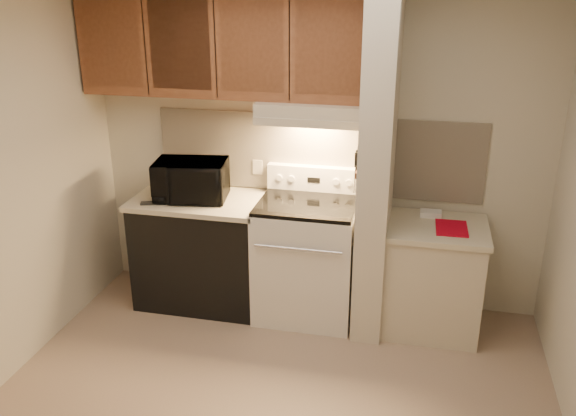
% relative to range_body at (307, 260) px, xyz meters
% --- Properties ---
extents(floor, '(3.60, 3.60, 0.00)m').
position_rel_range_body_xyz_m(floor, '(0.00, -1.16, -0.46)').
color(floor, tan).
rests_on(floor, ground).
extents(wall_back, '(3.60, 2.50, 0.02)m').
position_rel_range_body_xyz_m(wall_back, '(0.00, 0.34, 0.79)').
color(wall_back, beige).
rests_on(wall_back, floor).
extents(backsplash, '(2.60, 0.02, 0.63)m').
position_rel_range_body_xyz_m(backsplash, '(0.00, 0.33, 0.78)').
color(backsplash, beige).
rests_on(backsplash, wall_back).
extents(range_body, '(0.76, 0.65, 0.92)m').
position_rel_range_body_xyz_m(range_body, '(0.00, 0.00, 0.00)').
color(range_body, silver).
rests_on(range_body, floor).
extents(oven_window, '(0.50, 0.01, 0.30)m').
position_rel_range_body_xyz_m(oven_window, '(0.00, -0.32, 0.04)').
color(oven_window, black).
rests_on(oven_window, range_body).
extents(oven_handle, '(0.65, 0.02, 0.02)m').
position_rel_range_body_xyz_m(oven_handle, '(0.00, -0.35, 0.26)').
color(oven_handle, silver).
rests_on(oven_handle, range_body).
extents(cooktop, '(0.74, 0.64, 0.03)m').
position_rel_range_body_xyz_m(cooktop, '(0.00, 0.00, 0.48)').
color(cooktop, black).
rests_on(cooktop, range_body).
extents(range_backguard, '(0.76, 0.08, 0.20)m').
position_rel_range_body_xyz_m(range_backguard, '(0.00, 0.28, 0.59)').
color(range_backguard, silver).
rests_on(range_backguard, range_body).
extents(range_display, '(0.10, 0.01, 0.04)m').
position_rel_range_body_xyz_m(range_display, '(0.00, 0.24, 0.59)').
color(range_display, black).
rests_on(range_display, range_backguard).
extents(range_knob_left_outer, '(0.05, 0.02, 0.05)m').
position_rel_range_body_xyz_m(range_knob_left_outer, '(-0.28, 0.24, 0.59)').
color(range_knob_left_outer, silver).
rests_on(range_knob_left_outer, range_backguard).
extents(range_knob_left_inner, '(0.05, 0.02, 0.05)m').
position_rel_range_body_xyz_m(range_knob_left_inner, '(-0.18, 0.24, 0.59)').
color(range_knob_left_inner, silver).
rests_on(range_knob_left_inner, range_backguard).
extents(range_knob_right_inner, '(0.05, 0.02, 0.05)m').
position_rel_range_body_xyz_m(range_knob_right_inner, '(0.18, 0.24, 0.59)').
color(range_knob_right_inner, silver).
rests_on(range_knob_right_inner, range_backguard).
extents(range_knob_right_outer, '(0.05, 0.02, 0.05)m').
position_rel_range_body_xyz_m(range_knob_right_outer, '(0.28, 0.24, 0.59)').
color(range_knob_right_outer, silver).
rests_on(range_knob_right_outer, range_backguard).
extents(dishwasher_front, '(1.00, 0.63, 0.87)m').
position_rel_range_body_xyz_m(dishwasher_front, '(-0.88, 0.01, -0.03)').
color(dishwasher_front, black).
rests_on(dishwasher_front, floor).
extents(left_countertop, '(1.04, 0.67, 0.04)m').
position_rel_range_body_xyz_m(left_countertop, '(-0.88, 0.01, 0.43)').
color(left_countertop, beige).
rests_on(left_countertop, dishwasher_front).
extents(spoon_rest, '(0.20, 0.12, 0.01)m').
position_rel_range_body_xyz_m(spoon_rest, '(-1.18, -0.19, 0.46)').
color(spoon_rest, black).
rests_on(spoon_rest, left_countertop).
extents(teal_jar, '(0.12, 0.12, 0.10)m').
position_rel_range_body_xyz_m(teal_jar, '(-0.83, 0.23, 0.50)').
color(teal_jar, '#2D6064').
rests_on(teal_jar, left_countertop).
extents(outlet, '(0.08, 0.01, 0.12)m').
position_rel_range_body_xyz_m(outlet, '(-0.48, 0.32, 0.64)').
color(outlet, beige).
rests_on(outlet, backsplash).
extents(microwave, '(0.60, 0.46, 0.31)m').
position_rel_range_body_xyz_m(microwave, '(-0.93, -0.01, 0.60)').
color(microwave, black).
rests_on(microwave, left_countertop).
extents(partition_pillar, '(0.22, 0.70, 2.50)m').
position_rel_range_body_xyz_m(partition_pillar, '(0.51, -0.01, 0.79)').
color(partition_pillar, beige).
rests_on(partition_pillar, floor).
extents(pillar_trim, '(0.01, 0.70, 0.04)m').
position_rel_range_body_xyz_m(pillar_trim, '(0.39, -0.01, 0.84)').
color(pillar_trim, brown).
rests_on(pillar_trim, partition_pillar).
extents(knife_strip, '(0.02, 0.42, 0.04)m').
position_rel_range_body_xyz_m(knife_strip, '(0.39, -0.06, 0.86)').
color(knife_strip, black).
rests_on(knife_strip, partition_pillar).
extents(knife_blade_a, '(0.01, 0.03, 0.16)m').
position_rel_range_body_xyz_m(knife_blade_a, '(0.38, -0.23, 0.76)').
color(knife_blade_a, silver).
rests_on(knife_blade_a, knife_strip).
extents(knife_handle_a, '(0.02, 0.02, 0.10)m').
position_rel_range_body_xyz_m(knife_handle_a, '(0.38, -0.21, 0.91)').
color(knife_handle_a, black).
rests_on(knife_handle_a, knife_strip).
extents(knife_blade_b, '(0.01, 0.04, 0.18)m').
position_rel_range_body_xyz_m(knife_blade_b, '(0.38, -0.14, 0.75)').
color(knife_blade_b, silver).
rests_on(knife_blade_b, knife_strip).
extents(knife_handle_b, '(0.02, 0.02, 0.10)m').
position_rel_range_body_xyz_m(knife_handle_b, '(0.38, -0.14, 0.91)').
color(knife_handle_b, black).
rests_on(knife_handle_b, knife_strip).
extents(knife_blade_c, '(0.01, 0.04, 0.20)m').
position_rel_range_body_xyz_m(knife_blade_c, '(0.38, -0.07, 0.74)').
color(knife_blade_c, silver).
rests_on(knife_blade_c, knife_strip).
extents(knife_handle_c, '(0.02, 0.02, 0.10)m').
position_rel_range_body_xyz_m(knife_handle_c, '(0.38, -0.05, 0.91)').
color(knife_handle_c, black).
rests_on(knife_handle_c, knife_strip).
extents(knife_blade_d, '(0.01, 0.04, 0.16)m').
position_rel_range_body_xyz_m(knife_blade_d, '(0.38, 0.04, 0.76)').
color(knife_blade_d, silver).
rests_on(knife_blade_d, knife_strip).
extents(knife_handle_d, '(0.02, 0.02, 0.10)m').
position_rel_range_body_xyz_m(knife_handle_d, '(0.38, 0.02, 0.91)').
color(knife_handle_d, black).
rests_on(knife_handle_d, knife_strip).
extents(knife_blade_e, '(0.01, 0.04, 0.18)m').
position_rel_range_body_xyz_m(knife_blade_e, '(0.38, 0.10, 0.75)').
color(knife_blade_e, silver).
rests_on(knife_blade_e, knife_strip).
extents(knife_handle_e, '(0.02, 0.02, 0.10)m').
position_rel_range_body_xyz_m(knife_handle_e, '(0.38, 0.10, 0.91)').
color(knife_handle_e, black).
rests_on(knife_handle_e, knife_strip).
extents(oven_mitt, '(0.03, 0.10, 0.23)m').
position_rel_range_body_xyz_m(oven_mitt, '(0.38, 0.17, 0.75)').
color(oven_mitt, gray).
rests_on(oven_mitt, partition_pillar).
extents(right_cab_base, '(0.70, 0.60, 0.81)m').
position_rel_range_body_xyz_m(right_cab_base, '(0.97, -0.01, -0.06)').
color(right_cab_base, beige).
rests_on(right_cab_base, floor).
extents(right_countertop, '(0.74, 0.64, 0.04)m').
position_rel_range_body_xyz_m(right_countertop, '(0.97, -0.01, 0.37)').
color(right_countertop, beige).
rests_on(right_countertop, right_cab_base).
extents(red_folder, '(0.23, 0.31, 0.01)m').
position_rel_range_body_xyz_m(red_folder, '(1.07, -0.04, 0.40)').
color(red_folder, '#B40319').
rests_on(red_folder, right_countertop).
extents(white_box, '(0.16, 0.11, 0.04)m').
position_rel_range_body_xyz_m(white_box, '(0.92, 0.17, 0.41)').
color(white_box, white).
rests_on(white_box, right_countertop).
extents(range_hood, '(0.78, 0.44, 0.15)m').
position_rel_range_body_xyz_m(range_hood, '(0.00, 0.12, 1.17)').
color(range_hood, beige).
rests_on(range_hood, upper_cabinets).
extents(hood_lip, '(0.78, 0.04, 0.06)m').
position_rel_range_body_xyz_m(hood_lip, '(0.00, -0.08, 1.12)').
color(hood_lip, beige).
rests_on(hood_lip, range_hood).
extents(upper_cabinets, '(2.18, 0.33, 0.77)m').
position_rel_range_body_xyz_m(upper_cabinets, '(-0.69, 0.17, 1.62)').
color(upper_cabinets, brown).
rests_on(upper_cabinets, wall_back).
extents(cab_door_a, '(0.46, 0.01, 0.63)m').
position_rel_range_body_xyz_m(cab_door_a, '(-1.51, 0.01, 1.62)').
color(cab_door_a, brown).
rests_on(cab_door_a, upper_cabinets).
extents(cab_gap_a, '(0.01, 0.01, 0.73)m').
position_rel_range_body_xyz_m(cab_gap_a, '(-1.23, 0.01, 1.62)').
color(cab_gap_a, black).
rests_on(cab_gap_a, upper_cabinets).
extents(cab_door_b, '(0.46, 0.01, 0.63)m').
position_rel_range_body_xyz_m(cab_door_b, '(-0.96, 0.01, 1.62)').
color(cab_door_b, brown).
rests_on(cab_door_b, upper_cabinets).
extents(cab_gap_b, '(0.01, 0.01, 0.73)m').
position_rel_range_body_xyz_m(cab_gap_b, '(-0.69, 0.01, 1.62)').
color(cab_gap_b, black).
rests_on(cab_gap_b, upper_cabinets).
extents(cab_door_c, '(0.46, 0.01, 0.63)m').
position_rel_range_body_xyz_m(cab_door_c, '(-0.42, 0.01, 1.62)').
color(cab_door_c, brown).
rests_on(cab_door_c, upper_cabinets).
extents(cab_gap_c, '(0.01, 0.01, 0.73)m').
position_rel_range_body_xyz_m(cab_gap_c, '(-0.14, 0.01, 1.62)').
color(cab_gap_c, black).
rests_on(cab_gap_c, upper_cabinets).
extents(cab_door_d, '(0.46, 0.01, 0.63)m').
position_rel_range_body_xyz_m(cab_door_d, '(0.13, 0.01, 1.62)').
color(cab_door_d, brown).
rests_on(cab_door_d, upper_cabinets).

